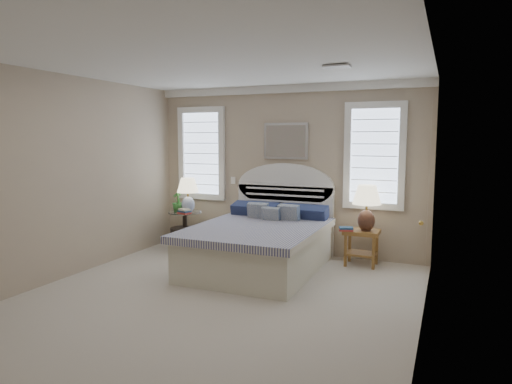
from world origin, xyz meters
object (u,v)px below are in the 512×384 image
(bed, at_px, (262,242))
(lamp_right, at_px, (367,203))
(floor_pot, at_px, (183,239))
(lamp_left, at_px, (188,191))
(nightstand_right, at_px, (361,240))
(side_table_left, at_px, (185,226))

(bed, height_order, lamp_right, bed)
(lamp_right, bearing_deg, floor_pot, -176.83)
(bed, xyz_separation_m, lamp_right, (1.36, 0.66, 0.55))
(lamp_left, bearing_deg, nightstand_right, 2.94)
(side_table_left, height_order, floor_pot, side_table_left)
(lamp_left, bearing_deg, side_table_left, 154.22)
(side_table_left, bearing_deg, floor_pot, -83.93)
(lamp_left, bearing_deg, floor_pot, -151.09)
(bed, xyz_separation_m, side_table_left, (-1.65, 0.59, 0.00))
(side_table_left, xyz_separation_m, lamp_left, (0.10, -0.05, 0.60))
(bed, xyz_separation_m, lamp_left, (-1.55, 0.55, 0.60))
(lamp_left, distance_m, lamp_right, 2.92)
(side_table_left, relative_size, floor_pot, 1.54)
(bed, height_order, floor_pot, bed)
(bed, distance_m, side_table_left, 1.75)
(side_table_left, bearing_deg, nightstand_right, 1.94)
(lamp_left, relative_size, lamp_right, 0.87)
(nightstand_right, relative_size, floor_pot, 1.29)
(bed, relative_size, side_table_left, 3.61)
(floor_pot, distance_m, lamp_left, 0.81)
(nightstand_right, xyz_separation_m, floor_pot, (-2.94, -0.19, -0.20))
(floor_pot, distance_m, lamp_right, 3.10)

